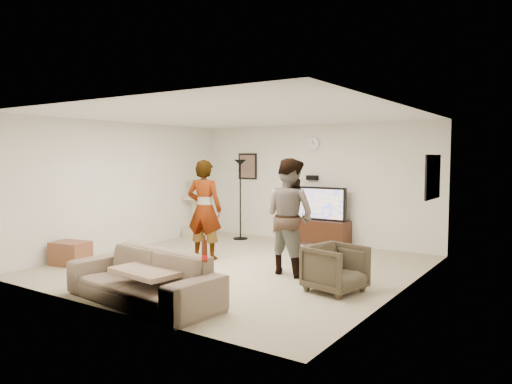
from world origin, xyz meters
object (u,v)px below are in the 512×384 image
Objects in this scene: beer_bottle at (204,251)px; armchair at (336,268)px; cat_tree at (195,208)px; sofa at (143,277)px; side_table at (71,253)px; person_left at (204,210)px; person_right at (289,216)px; tv at (320,204)px; floor_lamp at (240,200)px; tv_stand at (320,232)px.

beer_bottle is 0.35× the size of armchair.
cat_tree reaches higher than beer_bottle.
beer_bottle reaches higher than sofa.
cat_tree is at bearing 92.24° from side_table.
person_right reaches higher than person_left.
tv is at bearing 13.87° from cat_tree.
person_right is at bearing -74.29° from tv.
person_left is 3.15m from beer_bottle.
armchair is (3.50, -2.66, -0.56)m from floor_lamp.
sofa is 8.75× the size of beer_bottle.
sofa is (2.74, -4.11, -0.35)m from cat_tree.
floor_lamp is 2.98× the size of side_table.
sofa is at bearing 98.24° from person_left.
side_table is (-2.68, -4.01, -0.06)m from tv_stand.
person_right is 2.56× the size of armchair.
floor_lamp reaches higher than beer_bottle.
beer_bottle is at bearing -12.37° from side_table.
tv is at bearing 11.54° from floor_lamp.
person_left is at bearing 119.24° from sofa.
floor_lamp is at bearing -168.46° from tv_stand.
person_left reaches higher than cat_tree.
person_left is at bearing -71.51° from floor_lamp.
tv is 1.80m from floor_lamp.
person_right is at bearing 74.87° from armchair.
side_table is (-2.68, -4.01, -0.66)m from tv.
tv_stand is 4.82m from side_table.
armchair is at bearing -60.12° from tv_stand.
person_left is 2.52× the size of armchair.
side_table is at bearing 169.48° from sofa.
person_left is at bearing 7.94° from person_right.
side_table is (-3.61, 0.79, -0.57)m from beer_bottle.
armchair reaches higher than tv_stand.
tv_stand is 0.71× the size of floor_lamp.
floor_lamp reaches higher than cat_tree.
armchair is at bearing 51.04° from sofa.
tv_stand is 4.92m from beer_bottle.
tv_stand is 2.11× the size of side_table.
person_right is at bearing 95.97° from beer_bottle.
beer_bottle is at bearing -78.95° from tv.
tv is 4.62× the size of beer_bottle.
person_left is (-1.08, -2.39, 0.03)m from tv.
person_left is at bearing -114.36° from tv.
tv is 0.64× the size of person_right.
beer_bottle is (3.74, -4.11, 0.10)m from cat_tree.
tv_stand is 0.60m from tv.
person_right reaches higher than tv.
floor_lamp is 1.11m from cat_tree.
tv is at bearing 0.00° from tv_stand.
side_table is (0.13, -3.32, -0.47)m from cat_tree.
person_right is (0.69, -2.47, 0.64)m from tv_stand.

